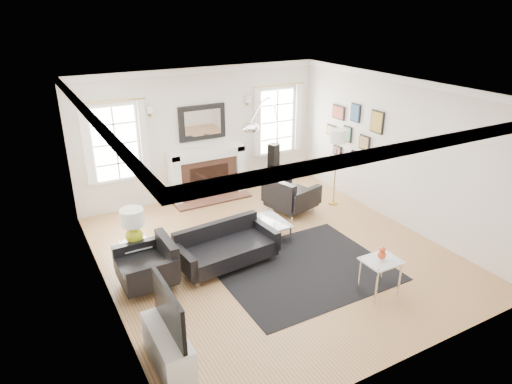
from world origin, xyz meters
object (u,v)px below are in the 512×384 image
gourd_lamp (133,224)px  armchair_right (289,196)px  arc_floor_lamp (266,144)px  sofa (225,248)px  armchair_left (150,266)px  coffee_table (264,224)px  fireplace (207,174)px

gourd_lamp → armchair_right: bearing=11.1°
armchair_right → gourd_lamp: gourd_lamp is taller
armchair_right → arc_floor_lamp: size_ratio=0.48×
sofa → armchair_right: size_ratio=1.54×
armchair_right → armchair_left: bearing=-160.0°
sofa → arc_floor_lamp: arc_floor_lamp is taller
armchair_right → coffee_table: 1.29m
armchair_right → fireplace: bearing=126.2°
fireplace → armchair_right: size_ratio=1.52×
coffee_table → gourd_lamp: size_ratio=1.30×
armchair_left → coffee_table: (2.24, 0.42, -0.02)m
sofa → armchair_right: armchair_right is taller
sofa → coffee_table: sofa is taller
armchair_left → gourd_lamp: 0.72m
fireplace → sofa: 2.88m
armchair_left → armchair_right: bearing=20.0°
armchair_left → coffee_table: armchair_left is taller
fireplace → armchair_left: (-2.14, -2.74, -0.21)m
armchair_right → sofa: bearing=-149.6°
sofa → gourd_lamp: (-1.32, 0.52, 0.52)m
fireplace → gourd_lamp: size_ratio=2.84×
fireplace → coffee_table: (0.10, -2.32, -0.23)m
coffee_table → arc_floor_lamp: (0.95, 1.61, 0.93)m
arc_floor_lamp → coffee_table: bearing=-120.6°
fireplace → coffee_table: fireplace is taller
coffee_table → arc_floor_lamp: size_ratio=0.34×
gourd_lamp → fireplace: bearing=45.1°
armchair_right → arc_floor_lamp: arc_floor_lamp is taller
armchair_left → arc_floor_lamp: 3.89m
gourd_lamp → arc_floor_lamp: arc_floor_lamp is taller
armchair_right → coffee_table: bearing=-143.3°
sofa → armchair_right: 2.33m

